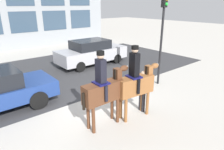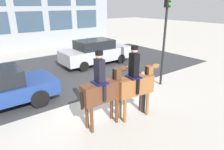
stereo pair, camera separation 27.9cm
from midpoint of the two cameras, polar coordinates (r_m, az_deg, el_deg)
name	(u,v)px [view 1 (the left image)]	position (r m, az deg, el deg)	size (l,w,h in m)	color
ground_plane	(92,103)	(8.42, -6.57, -8.08)	(80.00, 80.00, 0.00)	beige
road_surface	(47,74)	(12.38, -18.72, 0.26)	(20.00, 8.50, 0.01)	#38383A
mounted_horse_lead	(104,89)	(6.42, -3.60, -4.11)	(1.83, 0.65, 2.58)	#59331E
mounted_horse_companion	(136,83)	(6.98, 5.70, -2.18)	(1.81, 0.65, 2.63)	brown
pedestrian_bystander	(143,88)	(7.49, 7.67, -3.73)	(0.85, 0.43, 1.62)	#232328
street_car_far_lane	(92,52)	(13.53, -6.43, 6.52)	(4.72, 1.94, 1.67)	#B7B7BC
traffic_light	(163,25)	(9.90, 13.52, 13.72)	(0.24, 0.29, 4.46)	black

